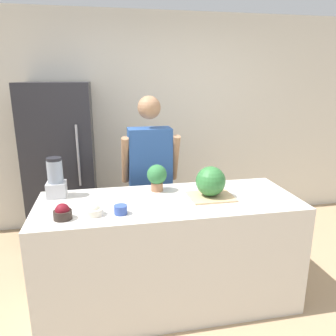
% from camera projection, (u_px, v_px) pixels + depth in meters
% --- Properties ---
extents(ground_plane, '(14.00, 14.00, 0.00)m').
position_uv_depth(ground_plane, '(179.00, 332.00, 2.45)').
color(ground_plane, tan).
extents(wall_back, '(8.00, 0.06, 2.60)m').
position_uv_depth(wall_back, '(142.00, 122.00, 4.11)').
color(wall_back, silver).
rests_on(wall_back, ground_plane).
extents(counter_island, '(2.05, 0.79, 0.91)m').
position_uv_depth(counter_island, '(169.00, 251.00, 2.70)').
color(counter_island, beige).
rests_on(counter_island, ground_plane).
extents(refrigerator, '(0.72, 0.73, 1.80)m').
position_uv_depth(refrigerator, '(62.00, 165.00, 3.66)').
color(refrigerator, '#232328').
rests_on(refrigerator, ground_plane).
extents(person, '(0.55, 0.27, 1.68)m').
position_uv_depth(person, '(150.00, 180.00, 3.24)').
color(person, gray).
rests_on(person, ground_plane).
extents(cutting_board, '(0.35, 0.29, 0.01)m').
position_uv_depth(cutting_board, '(211.00, 197.00, 2.63)').
color(cutting_board, tan).
rests_on(cutting_board, counter_island).
extents(watermelon, '(0.24, 0.24, 0.24)m').
position_uv_depth(watermelon, '(211.00, 181.00, 2.61)').
color(watermelon, '#2D6B33').
rests_on(watermelon, cutting_board).
extents(bowl_cherries, '(0.13, 0.13, 0.11)m').
position_uv_depth(bowl_cherries, '(63.00, 213.00, 2.22)').
color(bowl_cherries, '#2D231E').
rests_on(bowl_cherries, counter_island).
extents(bowl_cream, '(0.13, 0.13, 0.09)m').
position_uv_depth(bowl_cream, '(94.00, 211.00, 2.29)').
color(bowl_cream, beige).
rests_on(bowl_cream, counter_island).
extents(bowl_small_blue, '(0.09, 0.09, 0.06)m').
position_uv_depth(bowl_small_blue, '(121.00, 210.00, 2.30)').
color(bowl_small_blue, '#334C9E').
rests_on(bowl_small_blue, counter_island).
extents(blender, '(0.15, 0.15, 0.32)m').
position_uv_depth(blender, '(56.00, 179.00, 2.62)').
color(blender, '#B7B7BC').
rests_on(blender, counter_island).
extents(potted_plant, '(0.17, 0.17, 0.23)m').
position_uv_depth(potted_plant, '(157.00, 176.00, 2.75)').
color(potted_plant, '#996647').
rests_on(potted_plant, counter_island).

